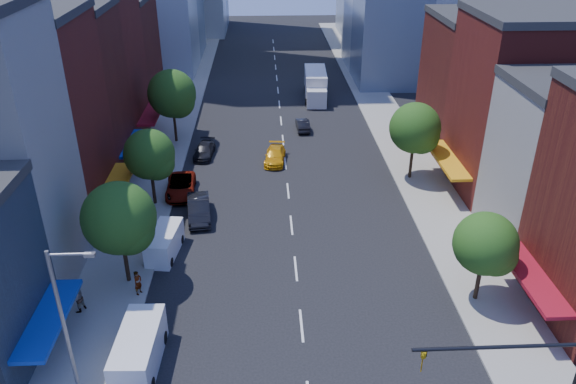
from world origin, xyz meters
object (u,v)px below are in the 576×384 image
object	(u,v)px
parked_car_third	(181,186)
traffic_car_oncoming	(303,125)
pedestrian_far	(77,298)
parked_car_rear	(204,150)
cargo_van_far	(164,244)
box_truck	(316,86)
taxi	(275,156)
cargo_van_near	(138,352)
traffic_car_far	(316,86)
parked_car_second	(199,209)
pedestrian_near	(138,283)

from	to	relation	value
parked_car_third	traffic_car_oncoming	bearing A→B (deg)	48.31
parked_car_third	pedestrian_far	world-z (taller)	pedestrian_far
parked_car_rear	pedestrian_far	size ratio (longest dim) A/B	2.23
cargo_van_far	box_truck	size ratio (longest dim) A/B	0.52
box_truck	traffic_car_oncoming	bearing A→B (deg)	-99.52
taxi	traffic_car_oncoming	xyz separation A→B (m)	(3.35, 8.60, -0.04)
cargo_van_near	traffic_car_far	world-z (taller)	cargo_van_near
parked_car_third	taxi	xyz separation A→B (m)	(8.50, 6.49, -0.07)
parked_car_rear	taxi	size ratio (longest dim) A/B	0.94
cargo_van_far	traffic_car_oncoming	distance (m)	27.41
cargo_van_far	parked_car_second	bearing A→B (deg)	76.72
pedestrian_near	parked_car_rear	bearing A→B (deg)	22.78
parked_car_rear	pedestrian_near	world-z (taller)	pedestrian_near
traffic_car_far	pedestrian_far	distance (m)	49.26
parked_car_rear	cargo_van_far	distance (m)	17.87
traffic_car_oncoming	pedestrian_far	size ratio (longest dim) A/B	1.98
parked_car_rear	pedestrian_near	distance (m)	22.72
parked_car_third	pedestrian_far	distance (m)	16.61
parked_car_second	taxi	bearing A→B (deg)	52.06
traffic_car_oncoming	pedestrian_far	distance (m)	35.10
traffic_car_oncoming	box_truck	world-z (taller)	box_truck
parked_car_second	box_truck	size ratio (longest dim) A/B	0.56
taxi	traffic_car_far	xyz separation A→B (m)	(6.11, 22.94, 0.07)
parked_car_second	cargo_van_far	world-z (taller)	cargo_van_far
traffic_car_far	pedestrian_near	bearing A→B (deg)	65.50
taxi	pedestrian_near	bearing A→B (deg)	-107.85
traffic_car_oncoming	pedestrian_near	size ratio (longest dim) A/B	2.24
taxi	parked_car_second	bearing A→B (deg)	-114.42
taxi	pedestrian_near	xyz separation A→B (m)	(-9.50, -20.88, 0.34)
parked_car_rear	box_truck	distance (m)	22.27
cargo_van_far	traffic_car_oncoming	size ratio (longest dim) A/B	1.20
parked_car_third	taxi	distance (m)	10.69
pedestrian_far	parked_car_second	bearing A→B (deg)	-177.46
parked_car_third	cargo_van_far	xyz separation A→B (m)	(-0.02, -9.61, 0.20)
taxi	pedestrian_far	bearing A→B (deg)	-113.33
parked_car_rear	cargo_van_near	size ratio (longest dim) A/B	0.82
traffic_car_oncoming	box_truck	size ratio (longest dim) A/B	0.43
parked_car_second	cargo_van_near	bearing A→B (deg)	-102.87
taxi	box_truck	xyz separation A→B (m)	(5.79, 19.82, 1.01)
box_truck	pedestrian_near	distance (m)	43.48
cargo_van_near	pedestrian_far	distance (m)	6.80
traffic_car_oncoming	pedestrian_far	bearing A→B (deg)	60.06
taxi	box_truck	bearing A→B (deg)	80.32
parked_car_third	pedestrian_far	bearing A→B (deg)	-109.10
taxi	box_truck	world-z (taller)	box_truck
parked_car_second	pedestrian_far	size ratio (longest dim) A/B	2.55
parked_car_second	traffic_car_oncoming	distance (m)	21.76
parked_car_second	traffic_car_far	size ratio (longest dim) A/B	1.15
cargo_van_far	pedestrian_near	xyz separation A→B (m)	(-0.98, -4.78, 0.08)
parked_car_rear	cargo_van_far	size ratio (longest dim) A/B	0.94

